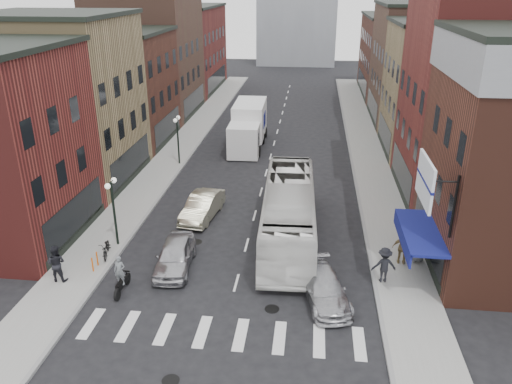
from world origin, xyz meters
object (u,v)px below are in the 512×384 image
at_px(ped_left_solo, 56,263).
at_px(ped_right_c, 419,247).
at_px(streetlamp_far, 177,131).
at_px(bike_rack, 95,262).
at_px(transit_bus, 289,212).
at_px(box_truck, 248,126).
at_px(parked_bicycle, 106,248).
at_px(ped_right_a, 384,265).
at_px(sedan_left_near, 175,255).
at_px(motorcycle_rider, 121,276).
at_px(billboard_sign, 427,182).
at_px(streetlamp_near, 113,200).
at_px(curb_car, 325,288).
at_px(sedan_left_far, 202,206).
at_px(ped_right_b, 403,248).

distance_m(ped_left_solo, ped_right_c, 18.92).
height_order(streetlamp_far, bike_rack, streetlamp_far).
relative_size(streetlamp_far, transit_bus, 0.33).
height_order(bike_rack, box_truck, box_truck).
distance_m(parked_bicycle, ped_right_a, 14.93).
bearing_deg(ped_right_a, ped_right_c, -139.82).
xyz_separation_m(sedan_left_near, ped_right_a, (10.86, -0.28, 0.32)).
bearing_deg(motorcycle_rider, sedan_left_near, 53.63).
bearing_deg(ped_right_a, parked_bicycle, -9.76).
relative_size(billboard_sign, ped_right_a, 1.96).
height_order(streetlamp_near, streetlamp_far, same).
bearing_deg(curb_car, ped_right_c, 24.47).
xyz_separation_m(motorcycle_rider, transit_bus, (7.84, 6.56, 0.76)).
height_order(sedan_left_near, ped_right_c, ped_right_c).
relative_size(sedan_left_near, ped_right_a, 2.39).
distance_m(box_truck, ped_right_a, 23.98).
height_order(ped_right_a, ped_right_c, ped_right_a).
distance_m(streetlamp_near, sedan_left_far, 6.33).
distance_m(billboard_sign, sedan_left_far, 15.23).
height_order(box_truck, parked_bicycle, box_truck).
distance_m(transit_bus, ped_right_b, 6.72).
height_order(streetlamp_near, ped_left_solo, streetlamp_near).
relative_size(ped_right_b, ped_right_c, 1.08).
bearing_deg(transit_bus, streetlamp_far, 127.38).
relative_size(sedan_left_near, ped_right_c, 2.57).
bearing_deg(motorcycle_rider, ped_right_a, 11.91).
bearing_deg(ped_right_b, billboard_sign, 97.80).
bearing_deg(box_truck, curb_car, -75.25).
xyz_separation_m(streetlamp_far, ped_right_a, (14.80, -16.21, -1.82)).
xyz_separation_m(billboard_sign, motorcycle_rider, (-14.06, -0.98, -5.18)).
bearing_deg(sedan_left_near, curb_car, -19.16).
distance_m(streetlamp_near, curb_car, 12.69).
relative_size(bike_rack, ped_left_solo, 0.41).
xyz_separation_m(bike_rack, sedan_left_near, (4.14, 0.77, 0.22)).
xyz_separation_m(billboard_sign, bike_rack, (-16.19, 0.80, -5.58)).
distance_m(bike_rack, sedan_left_near, 4.22).
xyz_separation_m(transit_bus, sedan_left_near, (-5.82, -4.00, -0.95)).
relative_size(sedan_left_near, parked_bicycle, 2.48).
bearing_deg(ped_left_solo, sedan_left_near, -159.89).
xyz_separation_m(streetlamp_far, parked_bicycle, (-0.10, -15.36, -2.28)).
relative_size(streetlamp_near, sedan_left_near, 0.91).
bearing_deg(transit_bus, ped_right_a, -42.34).
relative_size(bike_rack, ped_right_c, 0.46).
relative_size(curb_car, parked_bicycle, 2.53).
height_order(streetlamp_near, ped_right_b, streetlamp_near).
bearing_deg(billboard_sign, ped_right_b, 89.55).
xyz_separation_m(bike_rack, ped_left_solo, (-1.39, -1.30, 0.58)).
relative_size(billboard_sign, sedan_left_far, 0.78).
relative_size(billboard_sign, transit_bus, 0.30).
bearing_deg(sedan_left_near, transit_bus, 30.09).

